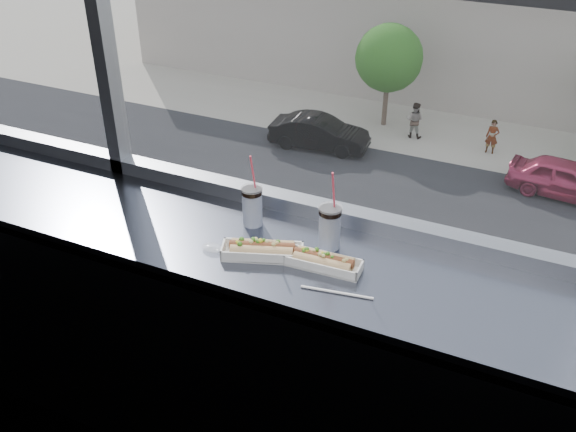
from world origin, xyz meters
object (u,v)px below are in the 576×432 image
at_px(hotdog_tray_left, 262,250).
at_px(wrapper, 212,248).
at_px(soda_cup_left, 252,204).
at_px(car_near_c, 507,269).
at_px(car_far_a, 319,128).
at_px(soda_cup_right, 330,225).
at_px(pedestrian_b, 493,133).
at_px(car_far_b, 567,173).
at_px(car_near_b, 318,225).
at_px(hotdog_tray_right, 324,261).
at_px(loose_straw, 337,292).
at_px(car_near_a, 164,188).
at_px(tree_left, 389,58).
at_px(pedestrian_a, 415,117).

bearing_deg(hotdog_tray_left, wrapper, 172.89).
relative_size(soda_cup_left, car_near_c, 0.04).
relative_size(hotdog_tray_left, car_far_a, 0.05).
height_order(wrapper, car_far_a, wrapper).
bearing_deg(soda_cup_right, pedestrian_b, 94.62).
xyz_separation_m(car_far_b, car_near_b, (-7.79, -8.00, -0.00)).
xyz_separation_m(car_far_b, car_far_a, (-11.02, 0.00, -0.02)).
bearing_deg(car_far_a, hotdog_tray_right, -162.93).
bearing_deg(wrapper, car_far_b, 86.09).
distance_m(loose_straw, car_near_a, 23.75).
height_order(hotdog_tray_left, car_far_a, hotdog_tray_left).
height_order(loose_straw, car_near_a, loose_straw).
bearing_deg(car_near_a, car_far_a, -27.76).
height_order(soda_cup_right, car_near_b, soda_cup_right).
height_order(hotdog_tray_right, wrapper, hotdog_tray_right).
relative_size(car_far_a, tree_left, 1.19).
bearing_deg(soda_cup_left, soda_cup_right, -3.45).
height_order(car_near_a, car_near_b, car_near_b).
height_order(loose_straw, pedestrian_b, loose_straw).
bearing_deg(hotdog_tray_right, pedestrian_a, 99.68).
height_order(pedestrian_b, pedestrian_a, pedestrian_a).
bearing_deg(hotdog_tray_left, soda_cup_right, 19.69).
distance_m(soda_cup_left, wrapper, 0.24).
bearing_deg(car_far_b, wrapper, -177.84).
relative_size(hotdog_tray_left, car_near_a, 0.05).
distance_m(hotdog_tray_right, car_near_a, 23.63).
relative_size(car_near_a, car_far_a, 1.01).
height_order(soda_cup_left, wrapper, soda_cup_left).
distance_m(soda_cup_left, car_near_b, 20.55).
height_order(hotdog_tray_left, car_near_b, hotdog_tray_left).
height_order(soda_cup_left, pedestrian_a, soda_cup_left).
xyz_separation_m(soda_cup_left, tree_left, (-7.44, 28.16, -8.64)).
height_order(soda_cup_left, loose_straw, soda_cup_left).
xyz_separation_m(wrapper, pedestrian_a, (-5.61, 27.52, -10.99)).
bearing_deg(pedestrian_a, loose_straw, 102.48).
relative_size(car_far_b, car_near_b, 1.00).
height_order(car_near_b, car_near_c, car_near_c).
bearing_deg(soda_cup_right, wrapper, -151.84).
relative_size(wrapper, car_near_c, 0.01).
relative_size(car_near_b, pedestrian_b, 3.20).
relative_size(car_far_b, car_far_a, 1.02).
height_order(car_far_a, pedestrian_b, car_far_a).
bearing_deg(hotdog_tray_right, car_near_b, 109.13).
bearing_deg(car_near_c, car_near_b, 82.29).
relative_size(hotdog_tray_left, pedestrian_a, 0.14).
relative_size(wrapper, car_near_a, 0.01).
relative_size(hotdog_tray_right, wrapper, 2.97).
xyz_separation_m(hotdog_tray_right, car_near_c, (0.04, 16.31, -10.91)).
distance_m(hotdog_tray_left, car_near_a, 23.53).
distance_m(hotdog_tray_left, pedestrian_b, 29.52).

